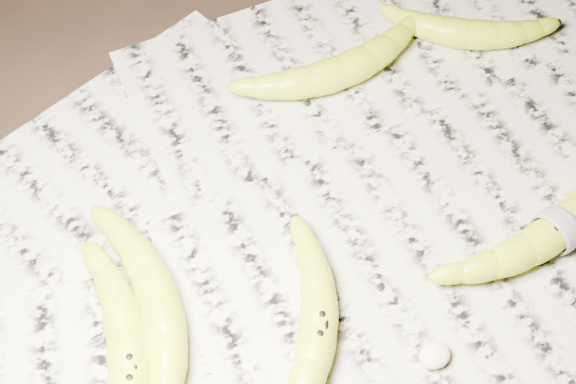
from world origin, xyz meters
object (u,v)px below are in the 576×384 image
banana_left_a (129,374)px  banana_upper_b (469,32)px  banana_center (318,329)px  banana_taped (557,228)px  banana_upper_a (340,70)px  banana_left_b (160,303)px

banana_left_a → banana_upper_b: bearing=-47.0°
banana_center → banana_taped: bearing=-59.2°
banana_left_a → banana_taped: size_ratio=1.01×
banana_center → banana_upper_b: 0.39m
banana_upper_b → banana_taped: bearing=-71.2°
banana_upper_a → banana_upper_b: (0.15, -0.02, -0.00)m
banana_left_a → banana_center: size_ratio=1.19×
banana_left_b → banana_upper_a: bearing=-51.0°
banana_left_a → banana_upper_b: size_ratio=1.35×
banana_left_b → banana_upper_b: banana_left_b is taller
banana_left_b → banana_center: size_ratio=1.05×
banana_upper_a → banana_left_b: bearing=-148.0°
banana_left_b → banana_upper_a: (0.28, 0.15, -0.00)m
banana_left_b → banana_taped: bearing=-97.2°
banana_left_b → banana_upper_b: 0.45m
banana_taped → banana_upper_a: (-0.08, 0.27, 0.00)m
banana_center → banana_upper_a: banana_upper_a is taller
banana_center → banana_upper_b: size_ratio=1.14×
banana_left_a → banana_center: bearing=-82.2°
banana_left_a → banana_left_b: 0.07m
banana_center → banana_upper_b: (0.32, 0.22, -0.00)m
banana_center → banana_upper_a: size_ratio=0.96×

